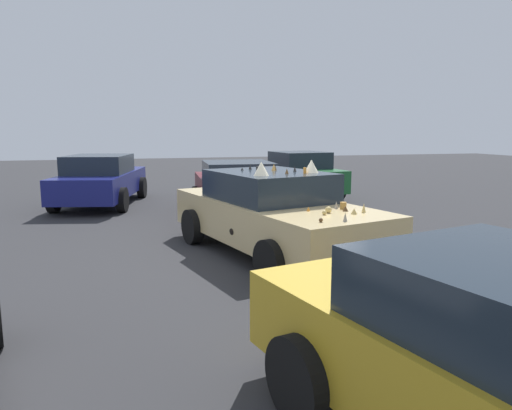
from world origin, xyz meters
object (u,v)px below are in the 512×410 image
Objects in this scene: parked_sedan_row_back_far at (296,175)px; parked_sedan_near_right at (236,190)px; art_car_decorated at (272,213)px; parked_sedan_far_right at (101,180)px.

parked_sedan_near_right is (-3.19, 2.80, -0.02)m from parked_sedan_row_back_far.
art_car_decorated is 3.54m from parked_sedan_near_right.
art_car_decorated is 1.04× the size of parked_sedan_far_right.
art_car_decorated reaches higher than parked_sedan_row_back_far.
parked_sedan_near_right is (-3.16, -3.32, -0.02)m from parked_sedan_far_right.
art_car_decorated is 7.40m from parked_sedan_far_right.
art_car_decorated is at bearing -142.11° from parked_sedan_far_right.
parked_sedan_row_back_far is (6.73, -2.97, -0.01)m from art_car_decorated.
parked_sedan_near_right is at bearing -120.86° from parked_sedan_far_right.
parked_sedan_near_right is (3.54, -0.17, -0.02)m from art_car_decorated.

